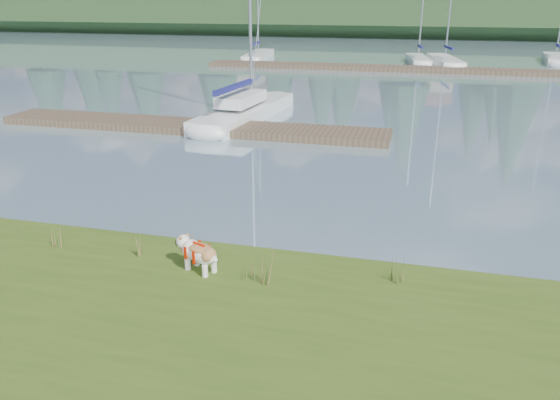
# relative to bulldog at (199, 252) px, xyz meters

# --- Properties ---
(ground) EXTENTS (200.00, 200.00, 0.00)m
(ground) POSITION_rel_bulldog_xyz_m (-1.30, 32.72, -0.72)
(ground) COLOR #7C99A5
(ground) RESTS_ON ground
(bank) EXTENTS (60.00, 9.00, 0.35)m
(bank) POSITION_rel_bulldog_xyz_m (-1.30, -3.28, -0.54)
(bank) COLOR #3C5117
(bank) RESTS_ON ground
(ridge) EXTENTS (200.00, 20.00, 5.00)m
(ridge) POSITION_rel_bulldog_xyz_m (-1.30, 75.72, 1.78)
(ridge) COLOR #1E3319
(ridge) RESTS_ON ground
(bulldog) EXTENTS (1.00, 0.68, 0.59)m
(bulldog) POSITION_rel_bulldog_xyz_m (0.00, 0.00, 0.00)
(bulldog) COLOR silver
(bulldog) RESTS_ON bank
(sailboat_main) EXTENTS (2.56, 8.93, 12.67)m
(sailboat_main) POSITION_rel_bulldog_xyz_m (-3.70, 14.96, -0.30)
(sailboat_main) COLOR silver
(sailboat_main) RESTS_ON ground
(dock_near) EXTENTS (16.00, 2.00, 0.30)m
(dock_near) POSITION_rel_bulldog_xyz_m (-5.30, 11.72, -0.57)
(dock_near) COLOR #4C3D2C
(dock_near) RESTS_ON ground
(dock_far) EXTENTS (26.00, 2.20, 0.30)m
(dock_far) POSITION_rel_bulldog_xyz_m (0.70, 32.72, -0.57)
(dock_far) COLOR #4C3D2C
(dock_far) RESTS_ON ground
(sailboat_bg_1) EXTENTS (2.42, 8.07, 11.85)m
(sailboat_bg_1) POSITION_rel_bulldog_xyz_m (-10.17, 38.13, -0.39)
(sailboat_bg_1) COLOR silver
(sailboat_bg_1) RESTS_ON ground
(sailboat_bg_2) EXTENTS (2.28, 6.90, 10.32)m
(sailboat_bg_2) POSITION_rel_bulldog_xyz_m (3.03, 37.95, -0.39)
(sailboat_bg_2) COLOR silver
(sailboat_bg_2) RESTS_ON ground
(sailboat_bg_3) EXTENTS (3.04, 8.39, 12.07)m
(sailboat_bg_3) POSITION_rel_bulldog_xyz_m (5.03, 37.92, -0.40)
(sailboat_bg_3) COLOR silver
(sailboat_bg_3) RESTS_ON ground
(sailboat_bg_4) EXTENTS (2.30, 7.62, 11.12)m
(sailboat_bg_4) POSITION_rel_bulldog_xyz_m (13.89, 41.67, -0.39)
(sailboat_bg_4) COLOR silver
(sailboat_bg_4) RESTS_ON ground
(weed_0) EXTENTS (0.17, 0.14, 0.51)m
(weed_0) POSITION_rel_bulldog_xyz_m (-1.41, 0.26, -0.16)
(weed_0) COLOR #475B23
(weed_0) RESTS_ON bank
(weed_1) EXTENTS (0.17, 0.14, 0.42)m
(weed_1) POSITION_rel_bulldog_xyz_m (-0.45, 0.67, -0.19)
(weed_1) COLOR #475B23
(weed_1) RESTS_ON bank
(weed_2) EXTENTS (0.17, 0.14, 0.77)m
(weed_2) POSITION_rel_bulldog_xyz_m (1.33, -0.17, -0.05)
(weed_2) COLOR #475B23
(weed_2) RESTS_ON bank
(weed_3) EXTENTS (0.17, 0.14, 0.60)m
(weed_3) POSITION_rel_bulldog_xyz_m (-3.15, 0.19, -0.12)
(weed_3) COLOR #475B23
(weed_3) RESTS_ON bank
(weed_4) EXTENTS (0.17, 0.14, 0.38)m
(weed_4) POSITION_rel_bulldog_xyz_m (0.99, -0.09, -0.21)
(weed_4) COLOR #475B23
(weed_4) RESTS_ON bank
(weed_5) EXTENTS (0.17, 0.14, 0.67)m
(weed_5) POSITION_rel_bulldog_xyz_m (3.53, 0.45, -0.09)
(weed_5) COLOR #475B23
(weed_5) RESTS_ON bank
(mud_lip) EXTENTS (60.00, 0.50, 0.14)m
(mud_lip) POSITION_rel_bulldog_xyz_m (-1.30, 1.12, -0.65)
(mud_lip) COLOR #33281C
(mud_lip) RESTS_ON ground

